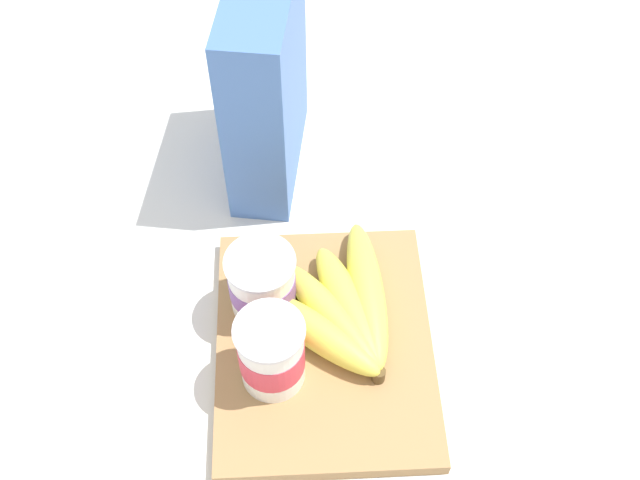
{
  "coord_description": "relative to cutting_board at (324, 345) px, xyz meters",
  "views": [
    {
      "loc": [
        -0.39,
        0.02,
        0.74
      ],
      "look_at": [
        0.1,
        0.0,
        0.07
      ],
      "focal_mm": 42.94,
      "sensor_mm": 36.0,
      "label": 1
    }
  ],
  "objects": [
    {
      "name": "cereal_box",
      "position": [
        0.28,
        0.06,
        0.12
      ],
      "size": [
        0.2,
        0.1,
        0.26
      ],
      "primitive_type": "cube",
      "rotation": [
        0.0,
        0.0,
        -0.15
      ],
      "color": "#4770B7",
      "rests_on": "ground_plane"
    },
    {
      "name": "ground_plane",
      "position": [
        0.0,
        0.0,
        -0.01
      ],
      "size": [
        2.4,
        2.4,
        0.0
      ],
      "primitive_type": "plane",
      "color": "silver"
    },
    {
      "name": "yogurt_cup_back",
      "position": [
        0.05,
        0.06,
        0.05
      ],
      "size": [
        0.08,
        0.08,
        0.08
      ],
      "color": "white",
      "rests_on": "cutting_board"
    },
    {
      "name": "yogurt_cup_front",
      "position": [
        -0.04,
        0.05,
        0.06
      ],
      "size": [
        0.07,
        0.07,
        0.09
      ],
      "color": "white",
      "rests_on": "cutting_board"
    },
    {
      "name": "banana_bunch",
      "position": [
        0.03,
        -0.02,
        0.03
      ],
      "size": [
        0.2,
        0.15,
        0.04
      ],
      "color": "#E0D44A",
      "rests_on": "cutting_board"
    },
    {
      "name": "cutting_board",
      "position": [
        0.0,
        0.0,
        0.0
      ],
      "size": [
        0.29,
        0.23,
        0.02
      ],
      "primitive_type": "cube",
      "color": "#A37A4C",
      "rests_on": "ground_plane"
    }
  ]
}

